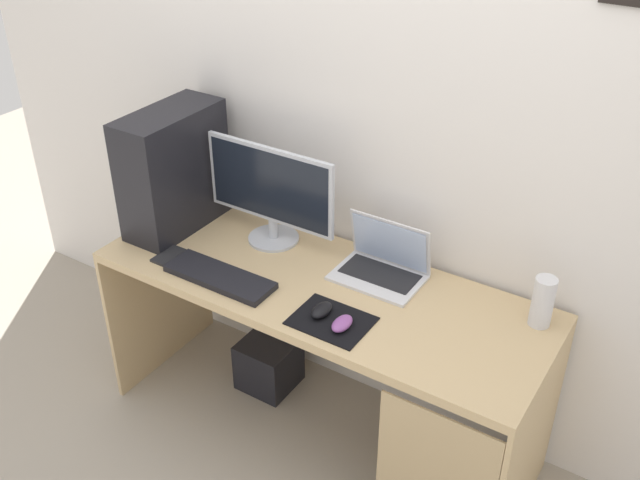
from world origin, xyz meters
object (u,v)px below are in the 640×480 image
Objects in this scene: pc_tower at (174,170)px; keyboard at (220,277)px; cell_phone at (169,255)px; mouse_right at (342,324)px; speaker at (543,302)px; mouse_left at (322,310)px; monitor at (270,193)px; laptop at (382,265)px; subwoofer at (269,363)px.

pc_tower is 0.51m from keyboard.
mouse_right is at bearing -1.40° from cell_phone.
mouse_right reaches higher than keyboard.
speaker is 0.66m from mouse_right.
mouse_left is at bearing -14.03° from pc_tower.
monitor is 4.29× the size of cell_phone.
laptop is 0.35m from mouse_right.
keyboard reaches higher than cell_phone.
speaker is at bearing 35.02° from mouse_right.
speaker reaches higher than subwoofer.
cell_phone is 0.72m from subwoofer.
keyboard is at bearing -86.58° from subwoofer.
cell_phone is (-0.26, 0.01, -0.01)m from keyboard.
mouse_right reaches higher than cell_phone.
keyboard is at bearing -90.31° from monitor.
speaker reaches higher than mouse_left.
monitor is at bearing 62.88° from subwoofer.
keyboard is 0.26m from cell_phone.
mouse_left reaches higher than subwoofer.
laptop is (0.48, 0.02, -0.17)m from monitor.
mouse_left is 0.74× the size of cell_phone.
mouse_right is at bearing -0.55° from keyboard.
monitor is at bearing 89.69° from keyboard.
pc_tower reaches higher than speaker.
mouse_left is (0.82, -0.20, -0.22)m from pc_tower.
monitor is 1.75× the size of laptop.
mouse_left is 0.43× the size of subwoofer.
monitor is 0.64m from mouse_right.
laptop is 1.77× the size of speaker.
monitor is 5.80× the size of mouse_left.
monitor is 3.11× the size of speaker.
laptop is 0.76× the size of keyboard.
keyboard is at bearing 179.45° from mouse_right.
laptop reaches higher than keyboard.
pc_tower is at bearing -174.24° from speaker.
monitor is at bearing -177.66° from laptop.
cell_phone is at bearing -179.51° from mouse_left.
mouse_left is at bearing 2.70° from keyboard.
pc_tower is 1.53× the size of laptop.
pc_tower reaches higher than subwoofer.
mouse_right is 0.74× the size of cell_phone.
speaker is 1.87× the size of mouse_left.
laptop reaches higher than speaker.
keyboard is (-0.00, -0.32, -0.20)m from monitor.
keyboard is 1.86× the size of subwoofer.
mouse_right is 0.88m from subwoofer.
pc_tower is 1.16× the size of keyboard.
mouse_left is (0.42, 0.02, 0.01)m from keyboard.
speaker is 1.29m from subwoofer.
laptop reaches higher than cell_phone.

